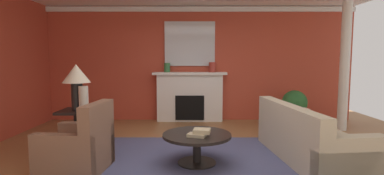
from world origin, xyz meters
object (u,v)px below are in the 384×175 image
vase_mantel_right (213,67)px  potted_plant (295,105)px  fireplace (190,98)px  side_table (79,128)px  vase_on_side_table (84,99)px  armchair_near_window (79,149)px  table_lamp (77,78)px  coffee_table (197,141)px  mantel_mirror (190,44)px  sofa (307,140)px  vase_mantel_left (167,68)px

vase_mantel_right → potted_plant: size_ratio=0.29×
fireplace → side_table: fireplace is taller
vase_on_side_table → armchair_near_window: bearing=-76.0°
fireplace → table_lamp: table_lamp is taller
fireplace → vase_on_side_table: bearing=-123.7°
coffee_table → side_table: size_ratio=1.43×
table_lamp → potted_plant: size_ratio=0.90×
coffee_table → side_table: bearing=163.7°
potted_plant → table_lamp: bearing=-157.1°
fireplace → coffee_table: size_ratio=1.80×
mantel_mirror → potted_plant: 2.86m
mantel_mirror → vase_mantel_right: 0.81m
sofa → vase_mantel_left: bearing=130.9°
fireplace → vase_mantel_right: 0.94m
coffee_table → vase_on_side_table: size_ratio=2.47×
side_table → vase_mantel_left: vase_mantel_left is taller
fireplace → vase_on_side_table: size_ratio=4.45×
armchair_near_window → vase_mantel_left: 3.47m
mantel_mirror → table_lamp: (-1.82, -2.51, -0.68)m
mantel_mirror → table_lamp: 3.18m
armchair_near_window → vase_mantel_right: bearing=57.3°
armchair_near_window → side_table: armchair_near_window is taller
side_table → vase_on_side_table: 0.54m
vase_mantel_right → armchair_near_window: bearing=-122.7°
table_lamp → sofa: bearing=-6.0°
vase_mantel_left → mantel_mirror: bearing=17.2°
mantel_mirror → vase_on_side_table: (-1.67, -2.63, -1.00)m
vase_mantel_left → table_lamp: bearing=-118.5°
sofa → armchair_near_window: bearing=-172.0°
vase_mantel_right → mantel_mirror: bearing=162.8°
mantel_mirror → coffee_table: mantel_mirror is taller
fireplace → armchair_near_window: bearing=-114.8°
sofa → potted_plant: bearing=75.3°
fireplace → sofa: 3.32m
sofa → fireplace: bearing=123.1°
vase_on_side_table → potted_plant: vase_on_side_table is taller
side_table → vase_mantel_right: (2.37, 2.34, 0.94)m
mantel_mirror → potted_plant: (2.37, -0.74, -1.42)m
vase_mantel_right → side_table: bearing=-135.4°
mantel_mirror → side_table: (-1.82, -2.51, -1.51)m
fireplace → sofa: bearing=-56.9°
mantel_mirror → table_lamp: size_ratio=1.65×
vase_mantel_left → vase_on_side_table: bearing=-114.5°
mantel_mirror → vase_on_side_table: mantel_mirror is taller
armchair_near_window → coffee_table: 1.64m
fireplace → vase_on_side_table: (-1.67, -2.51, 0.33)m
fireplace → vase_on_side_table: 3.03m
armchair_near_window → coffee_table: (1.62, 0.27, 0.03)m
mantel_mirror → armchair_near_window: (-1.49, -3.35, -1.60)m
vase_on_side_table → vase_mantel_right: bearing=47.9°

